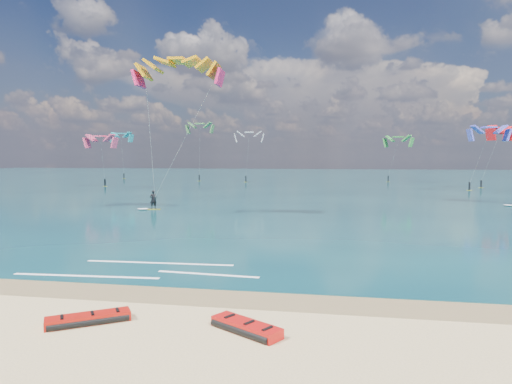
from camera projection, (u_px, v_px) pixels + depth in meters
ground at (268, 204)px, 55.14m from camera, size 320.00×320.00×0.00m
wet_sand_strip at (136, 293)px, 18.80m from camera, size 320.00×2.40×0.01m
sea at (304, 179)px, 118.00m from camera, size 320.00×200.00×0.04m
packed_kite_left at (88, 323)px, 15.39m from camera, size 2.98×2.44×0.37m
packed_kite_mid at (246, 332)px, 14.61m from camera, size 2.87×2.34×0.39m
kitesurfer_main at (166, 128)px, 45.00m from camera, size 12.01×6.83×16.19m
shoreline_foam at (146, 270)px, 22.47m from camera, size 11.65×3.68×0.01m
distant_kites at (275, 158)px, 93.30m from camera, size 86.31×32.18×13.14m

